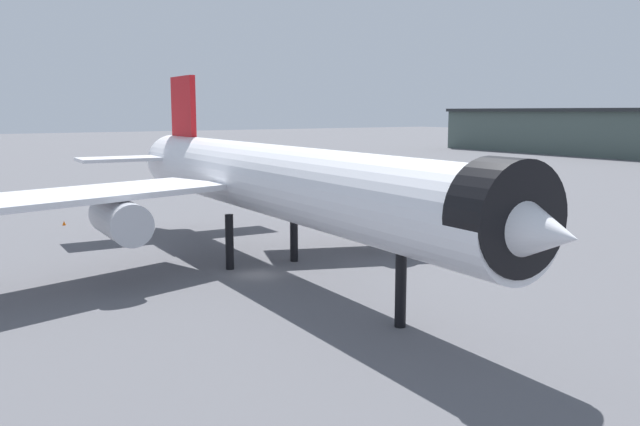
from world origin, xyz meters
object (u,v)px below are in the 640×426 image
airliner_near_gate (274,182)px  baggage_cart_trailing (482,216)px  service_truck_front (376,201)px  traffic_cone_near_nose (64,223)px

airliner_near_gate → baggage_cart_trailing: size_ratio=24.99×
service_truck_front → baggage_cart_trailing: size_ratio=2.08×
airliner_near_gate → service_truck_front: (-24.53, 33.29, -7.04)m
airliner_near_gate → service_truck_front: airliner_near_gate is taller
service_truck_front → airliner_near_gate: bearing=71.7°
baggage_cart_trailing → traffic_cone_near_nose: baggage_cart_trailing is taller
airliner_near_gate → service_truck_front: bearing=131.3°
airliner_near_gate → traffic_cone_near_nose: (-38.86, -9.60, -8.32)m
baggage_cart_trailing → traffic_cone_near_nose: (-31.02, -47.90, -0.67)m
baggage_cart_trailing → traffic_cone_near_nose: 57.07m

